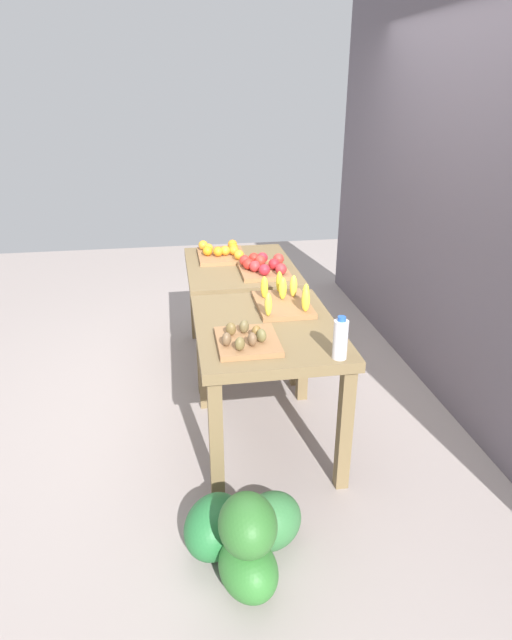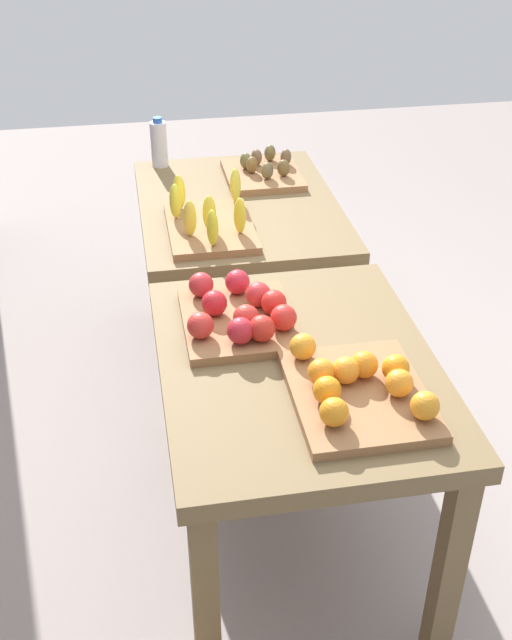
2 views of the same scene
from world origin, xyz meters
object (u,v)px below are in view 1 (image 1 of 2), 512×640
Objects in this scene: display_table_left at (240,280)px; apple_bin at (263,266)px; orange_bin at (222,253)px; water_bottle at (340,339)px; watermelon_pile at (243,534)px; cardboard_produce_box at (260,303)px; display_table_right at (266,344)px; banana_crate at (284,300)px; kiwi_bin at (247,340)px.

display_table_left is 2.58× the size of apple_bin.
orange_bin is 1.82m from water_bottle.
apple_bin reaches higher than display_table_left.
water_bottle is at bearing 12.75° from orange_bin.
orange_bin is 0.65× the size of watermelon_pile.
apple_bin is 1.28m from cardboard_produce_box.
display_table_right is at bearing 5.08° from orange_bin.
display_table_right is 0.94m from apple_bin.
orange_bin is at bearing -167.25° from water_bottle.
banana_crate is at bearing 160.20° from watermelon_pile.
water_bottle reaches higher than cardboard_produce_box.
banana_crate reaches higher than apple_bin.
apple_bin is 1.82× the size of water_bottle.
kiwi_bin is 0.53× the size of watermelon_pile.
display_table_right is 2.33× the size of banana_crate.
kiwi_bin is at bearing -1.07° from orange_bin.
water_bottle reaches higher than kiwi_bin.
cardboard_produce_box is (-2.41, 0.02, -0.77)m from water_bottle.
water_bottle is at bearing 6.14° from apple_bin.
cardboard_produce_box is at bearing 175.01° from banana_crate.
display_table_left is at bearing 172.59° from watermelon_pile.
orange_bin is 2.33m from watermelon_pile.
banana_crate reaches higher than display_table_right.
banana_crate is (1.08, 0.27, 0.00)m from orange_bin.
kiwi_bin is at bearing -13.90° from apple_bin.
display_table_right is at bearing 147.96° from kiwi_bin.
display_table_left is at bearing -146.28° from apple_bin.
kiwi_bin is at bearing -116.72° from water_bottle.
watermelon_pile is (1.82, -0.40, -0.66)m from apple_bin.
display_table_right is 0.33m from banana_crate.
cardboard_produce_box is at bearing 179.63° from water_bottle.
apple_bin is at bearing -173.86° from water_bottle.
apple_bin is (-0.91, 0.14, 0.16)m from display_table_right.
banana_crate is (-0.25, 0.15, 0.16)m from display_table_right.
cardboard_produce_box is at bearing 171.18° from apple_bin.
water_bottle is (0.45, 0.28, 0.22)m from display_table_right.
orange_bin is at bearing -33.23° from cardboard_produce_box.
watermelon_pile is at bearing -11.12° from cardboard_produce_box.
orange_bin is 0.99× the size of banana_crate.
water_bottle reaches higher than display_table_right.
kiwi_bin reaches higher than cardboard_produce_box.
cardboard_produce_box is at bearing 146.77° from orange_bin.
display_table_right is 4.68× the size of water_bottle.
kiwi_bin is 0.90× the size of cardboard_produce_box.
kiwi_bin is at bearing -6.19° from display_table_left.
water_bottle is at bearing 10.89° from banana_crate.
kiwi_bin is at bearing 170.13° from watermelon_pile.
water_bottle is (1.57, 0.28, 0.22)m from display_table_left.
display_table_right is 1.53× the size of watermelon_pile.
orange_bin reaches higher than cardboard_produce_box.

